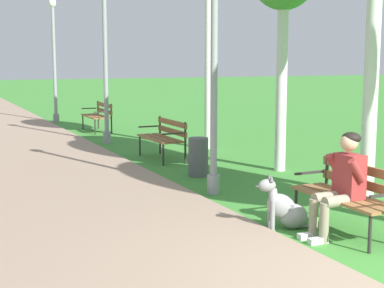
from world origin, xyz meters
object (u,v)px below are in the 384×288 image
lamp_post_near (214,46)px  lamp_post_mid (105,59)px  park_bench_mid (164,135)px  litter_bin (198,157)px  person_seated_on_near_bench (342,181)px  dog_grey (285,209)px  park_bench_near (350,192)px  park_bench_far (98,114)px  lamp_post_far (54,59)px

lamp_post_near → lamp_post_mid: bearing=89.3°
park_bench_mid → litter_bin: park_bench_mid is taller
person_seated_on_near_bench → dog_grey: bearing=126.7°
person_seated_on_near_bench → park_bench_near: bearing=21.6°
lamp_post_near → litter_bin: lamp_post_near is taller
lamp_post_mid → litter_bin: (0.30, -4.73, -1.76)m
park_bench_far → person_seated_on_near_bench: 11.21m
park_bench_mid → park_bench_near: bearing=-89.4°
person_seated_on_near_bench → lamp_post_mid: lamp_post_mid is taller
park_bench_near → lamp_post_near: (-0.55, 2.56, 1.79)m
park_bench_mid → dog_grey: park_bench_mid is taller
person_seated_on_near_bench → dog_grey: (-0.41, 0.55, -0.42)m
park_bench_far → litter_bin: size_ratio=2.14×
lamp_post_mid → lamp_post_far: (-0.17, 5.37, 0.00)m
lamp_post_near → lamp_post_mid: 6.08m
person_seated_on_near_bench → lamp_post_mid: 8.84m
lamp_post_near → lamp_post_far: bearing=90.5°
lamp_post_mid → person_seated_on_near_bench: bearing=-88.2°
park_bench_mid → lamp_post_near: bearing=-98.6°
park_bench_mid → lamp_post_mid: (-0.42, 2.80, 1.60)m
park_bench_far → dog_grey: size_ratio=1.84×
litter_bin → person_seated_on_near_bench: bearing=-90.5°
park_bench_mid → dog_grey: size_ratio=1.84×
park_bench_far → litter_bin: (-0.18, -7.22, -0.16)m
park_bench_far → lamp_post_far: bearing=102.8°
park_bench_near → park_bench_mid: (-0.06, 5.83, 0.00)m
park_bench_far → person_seated_on_near_bench: (-0.21, -11.21, 0.17)m
person_seated_on_near_bench → dog_grey: person_seated_on_near_bench is taller
park_bench_far → person_seated_on_near_bench: person_seated_on_near_bench is taller
dog_grey → litter_bin: (0.44, 3.44, 0.09)m
park_bench_mid → lamp_post_far: size_ratio=0.37×
park_bench_far → dog_grey: (-0.62, -10.66, -0.25)m
litter_bin → dog_grey: bearing=-97.3°
park_bench_mid → lamp_post_near: (-0.49, -3.27, 1.79)m
dog_grey → lamp_post_near: (0.06, 2.09, 2.04)m
lamp_post_near → lamp_post_far: lamp_post_near is taller
lamp_post_far → park_bench_far: bearing=-77.2°
litter_bin → lamp_post_near: bearing=-105.6°
dog_grey → park_bench_far: bearing=86.7°
park_bench_far → lamp_post_far: (-0.65, 2.88, 1.60)m
park_bench_mid → dog_grey: (-0.56, -5.36, -0.25)m
lamp_post_mid → park_bench_far: bearing=79.0°
park_bench_mid → lamp_post_far: bearing=94.1°
park_bench_near → dog_grey: bearing=142.9°
lamp_post_far → litter_bin: size_ratio=5.84×
park_bench_near → person_seated_on_near_bench: size_ratio=1.20×
lamp_post_near → litter_bin: (0.38, 1.35, -1.95)m
park_bench_far → lamp_post_mid: bearing=-101.0°
lamp_post_mid → park_bench_mid: bearing=-81.5°
lamp_post_near → litter_bin: bearing=74.4°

